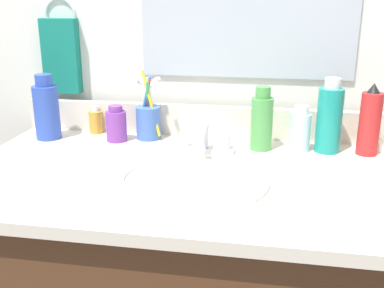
% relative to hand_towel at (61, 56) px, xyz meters
% --- Properties ---
extents(countertop, '(1.10, 0.61, 0.03)m').
position_rel_hand_towel_xyz_m(countertop, '(0.45, -0.32, -0.23)').
color(countertop, beige).
rests_on(countertop, vanity_cabinet).
extents(backsplash, '(1.10, 0.02, 0.09)m').
position_rel_hand_towel_xyz_m(backsplash, '(0.45, -0.02, -0.17)').
color(backsplash, beige).
rests_on(backsplash, countertop).
extents(back_wall, '(2.20, 0.04, 1.30)m').
position_rel_hand_towel_xyz_m(back_wall, '(0.45, 0.04, -0.38)').
color(back_wall, silver).
rests_on(back_wall, ground_plane).
extents(towel_ring, '(0.10, 0.01, 0.10)m').
position_rel_hand_towel_xyz_m(towel_ring, '(0.00, 0.02, 0.12)').
color(towel_ring, silver).
extents(hand_towel, '(0.11, 0.04, 0.22)m').
position_rel_hand_towel_xyz_m(hand_towel, '(0.00, 0.00, 0.00)').
color(hand_towel, '#147260').
extents(sink_basin, '(0.35, 0.35, 0.11)m').
position_rel_hand_towel_xyz_m(sink_basin, '(0.46, -0.36, -0.25)').
color(sink_basin, white).
rests_on(sink_basin, countertop).
extents(faucet, '(0.16, 0.10, 0.08)m').
position_rel_hand_towel_xyz_m(faucet, '(0.46, -0.17, -0.19)').
color(faucet, silver).
rests_on(faucet, countertop).
extents(bottle_gel_clear, '(0.05, 0.05, 0.12)m').
position_rel_hand_towel_xyz_m(bottle_gel_clear, '(0.71, -0.11, -0.16)').
color(bottle_gel_clear, silver).
rests_on(bottle_gel_clear, countertop).
extents(bottle_cream_purple, '(0.06, 0.06, 0.10)m').
position_rel_hand_towel_xyz_m(bottle_cream_purple, '(0.20, -0.11, -0.17)').
color(bottle_cream_purple, '#7A3899').
rests_on(bottle_cream_purple, countertop).
extents(bottle_shampoo_blue, '(0.07, 0.07, 0.19)m').
position_rel_hand_towel_xyz_m(bottle_shampoo_blue, '(-0.00, -0.12, -0.14)').
color(bottle_shampoo_blue, '#2D4CB2').
rests_on(bottle_shampoo_blue, countertop).
extents(bottle_mouthwash_teal, '(0.07, 0.07, 0.20)m').
position_rel_hand_towel_xyz_m(bottle_mouthwash_teal, '(0.78, -0.11, -0.13)').
color(bottle_mouthwash_teal, teal).
rests_on(bottle_mouthwash_teal, countertop).
extents(bottle_spray_red, '(0.05, 0.05, 0.19)m').
position_rel_hand_towel_xyz_m(bottle_spray_red, '(0.88, -0.11, -0.13)').
color(bottle_spray_red, red).
rests_on(bottle_spray_red, countertop).
extents(bottle_oil_amber, '(0.04, 0.04, 0.08)m').
position_rel_hand_towel_xyz_m(bottle_oil_amber, '(0.12, -0.05, -0.18)').
color(bottle_oil_amber, gold).
rests_on(bottle_oil_amber, countertop).
extents(bottle_toner_green, '(0.06, 0.06, 0.17)m').
position_rel_hand_towel_xyz_m(bottle_toner_green, '(0.61, -0.12, -0.14)').
color(bottle_toner_green, '#4C9E4C').
rests_on(bottle_toner_green, countertop).
extents(cup_blue_plastic, '(0.09, 0.08, 0.20)m').
position_rel_hand_towel_xyz_m(cup_blue_plastic, '(0.29, -0.07, -0.16)').
color(cup_blue_plastic, '#3F66B7').
rests_on(cup_blue_plastic, countertop).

